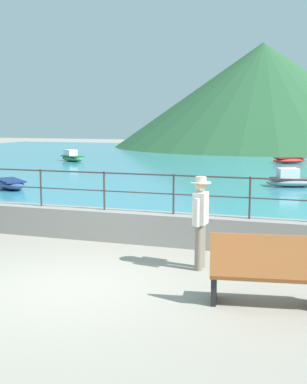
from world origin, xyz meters
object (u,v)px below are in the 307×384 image
Objects in this scene: bench_far at (268,271)px; boat_7 at (289,160)px; boat_2 at (10,184)px; boat_0 at (293,180)px; boat_5 at (72,157)px; person_walking at (200,218)px.

bench_far reaches higher than boat_7.
boat_2 and boat_7 have the same top height.
boat_0 is (-0.23, 13.64, -0.23)m from bench_far.
boat_0 reaches higher than boat_2.
bench_far is 25.26m from boat_7.
boat_0 is at bearing 90.98° from bench_far.
bench_far reaches higher than boat_5.
boat_7 is at bearing 12.10° from boat_5.
boat_0 is 1.02× the size of boat_7.
bench_far reaches higher than boat_0.
bench_far is 1.01× the size of person_walking.
boat_7 is (-0.71, 11.59, -0.07)m from boat_0.
bench_far is 0.72× the size of boat_0.
boat_2 is at bearing -73.03° from boat_5.
boat_5 is at bearing 106.97° from boat_2.
bench_far is 0.73× the size of boat_7.
person_walking is at bearing -91.04° from boat_7.
bench_far is 2.11m from person_walking.
boat_5 is at bearing 123.05° from person_walking.
person_walking is 0.71× the size of boat_0.
bench_far is at bearing -48.19° from person_walking.
boat_5 is at bearing 123.72° from bench_far.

